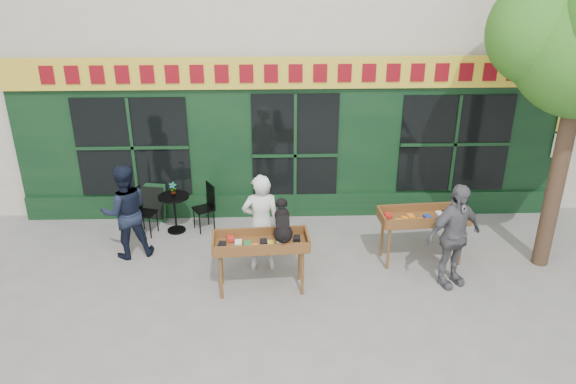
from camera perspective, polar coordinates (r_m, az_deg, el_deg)
name	(u,v)px	position (r m, az deg, el deg)	size (l,w,h in m)	color
ground	(300,276)	(9.76, 1.27, -8.49)	(80.00, 80.00, 0.00)	slate
book_cart_center	(261,245)	(9.00, -2.79, -5.42)	(1.54, 0.71, 0.99)	brown
dog	(283,220)	(8.74, -0.56, -2.88)	(0.34, 0.60, 0.60)	black
woman	(261,223)	(9.55, -2.75, -3.17)	(0.65, 0.42, 1.77)	silver
book_cart_right	(423,219)	(10.08, 13.57, -2.72)	(1.54, 0.73, 0.99)	brown
man_right	(454,236)	(9.49, 16.48, -4.29)	(1.06, 0.44, 1.80)	#555559
bistro_table	(175,206)	(11.14, -11.46, -1.42)	(0.60, 0.60, 0.76)	black
bistro_chair_left	(141,208)	(11.19, -14.73, -1.55)	(0.45, 0.45, 0.95)	black
bistro_chair_right	(207,203)	(11.13, -8.20, -1.11)	(0.49, 0.49, 0.95)	black
potted_plant	(173,189)	(10.99, -11.61, 0.28)	(0.15, 0.10, 0.28)	gray
man_left	(126,212)	(10.35, -16.18, -1.93)	(0.85, 0.67, 1.76)	black
chalkboard	(152,203)	(11.73, -13.60, -1.06)	(0.58, 0.29, 0.79)	black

